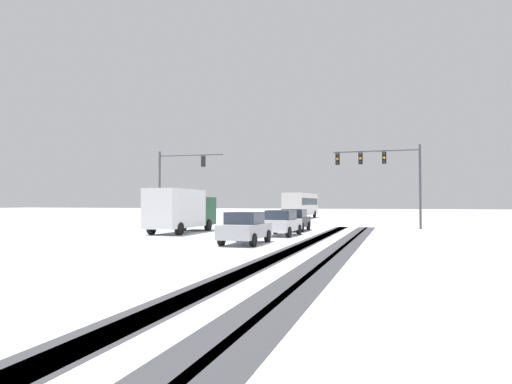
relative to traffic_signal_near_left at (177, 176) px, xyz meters
name	(u,v)px	position (x,y,z in m)	size (l,w,h in m)	color
wheel_track_left_lane	(350,247)	(15.63, -12.15, -4.41)	(0.84, 35.28, 0.01)	#424247
wheel_track_right_lane	(336,247)	(15.02, -12.15, -4.41)	(0.80, 35.28, 0.01)	#424247
wheel_track_center	(299,246)	(13.22, -12.15, -4.41)	(0.98, 35.28, 0.01)	#424247
wheel_track_oncoming	(303,246)	(13.44, -12.15, -4.41)	(0.83, 35.28, 0.01)	#424247
sidewalk_kerb_right	(480,254)	(20.86, -13.75, -4.35)	(4.00, 35.28, 0.12)	white
traffic_signal_near_left	(177,176)	(0.00, 0.00, 0.00)	(5.78, 0.60, 6.50)	#47474C
traffic_signal_near_right	(384,167)	(16.86, 1.80, 0.40)	(6.54, 0.52, 6.50)	#47474C
car_black_lead	(294,220)	(10.50, -1.22, -3.59)	(1.87, 4.12, 1.62)	black
car_white_second	(281,223)	(10.76, -6.08, -3.59)	(1.93, 4.15, 1.62)	silver
car_silver_third	(245,228)	(10.43, -12.07, -3.59)	(1.89, 4.13, 1.62)	#B7BABF
bus_oncoming	(301,204)	(5.41, 25.17, -2.42)	(2.80, 11.04, 3.38)	silver
box_truck_delivery	(182,209)	(3.37, -5.49, -2.78)	(2.42, 7.44, 3.02)	#194C2D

